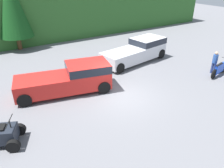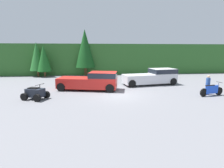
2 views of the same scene
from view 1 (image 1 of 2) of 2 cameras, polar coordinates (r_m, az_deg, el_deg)
The scene contains 8 objects.
ground_plane at distance 13.48m, azimuth 2.53°, elevation -3.17°, with size 80.00×80.00×0.00m, color slate.
hillside_backdrop at distance 26.75m, azimuth -17.88°, elevation 16.62°, with size 44.00×6.00×4.87m.
tree_mid_right at distance 22.83m, azimuth -24.73°, elevation 18.17°, with size 3.08×3.08×7.00m.
pickup_truck_red at distance 13.84m, azimuth -10.57°, elevation 1.68°, with size 6.04×3.27×1.79m.
pickup_truck_second at distance 18.79m, azimuth 6.95°, elevation 8.88°, with size 6.22×2.95×1.79m.
dirt_bike at distance 17.80m, azimuth 26.25°, elevation 3.50°, with size 2.33×0.71×1.16m.
quad_atv at distance 10.90m, azimuth -26.99°, elevation -11.87°, with size 2.17×1.93×1.24m.
rider_person at distance 17.79m, azimuth 25.23°, elevation 5.27°, with size 0.39×0.39×1.71m.
Camera 1 is at (-6.64, -9.54, 6.84)m, focal length 35.00 mm.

